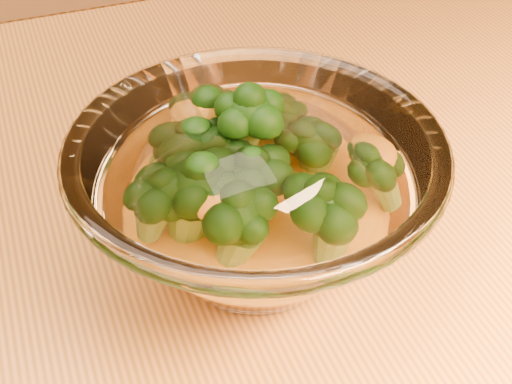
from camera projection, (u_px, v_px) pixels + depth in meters
table at (167, 347)px, 0.56m from camera, size 1.20×0.80×0.75m
glass_bowl at (256, 198)px, 0.46m from camera, size 0.24×0.24×0.11m
cheese_sauce at (256, 223)px, 0.47m from camera, size 0.12×0.12×0.03m
broccoli_heap at (241, 172)px, 0.46m from camera, size 0.16×0.17×0.09m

